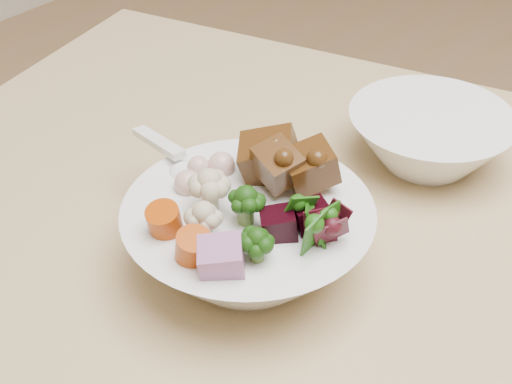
% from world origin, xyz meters
% --- Properties ---
extents(food_bowl, '(0.20, 0.20, 0.11)m').
position_xyz_m(food_bowl, '(-0.50, -0.23, 0.72)').
color(food_bowl, white).
rests_on(food_bowl, dining_table).
extents(soup_spoon, '(0.11, 0.05, 0.02)m').
position_xyz_m(soup_spoon, '(-0.58, -0.22, 0.75)').
color(soup_spoon, white).
rests_on(soup_spoon, food_bowl).
extents(side_bowl, '(0.16, 0.16, 0.05)m').
position_xyz_m(side_bowl, '(-0.45, -0.01, 0.72)').
color(side_bowl, white).
rests_on(side_bowl, dining_table).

